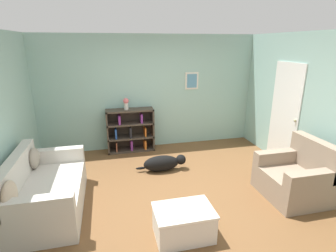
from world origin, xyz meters
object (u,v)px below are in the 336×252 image
Objects in this scene: bookshelf at (130,130)px; vase at (126,103)px; couch at (43,192)px; recliner_chair at (297,177)px; dog at (163,163)px; coffee_table at (184,222)px.

vase is at bearing -160.67° from bookshelf.
recliner_chair is at bearing -7.37° from couch.
bookshelf is 1.35m from dog.
bookshelf is 1.07× the size of dog.
couch is 6.61× the size of vase.
coffee_table is 3.21m from vase.
dog is at bearing -67.03° from bookshelf.
bookshelf is at bearing 133.34° from recliner_chair.
recliner_chair is (2.42, -2.56, -0.15)m from bookshelf.
dog is (0.51, -1.21, -0.32)m from bookshelf.
couch reaches higher than coffee_table.
coffee_table is 2.89× the size of vase.
couch is at bearing -125.70° from bookshelf.
recliner_chair is at bearing -35.42° from dog.
bookshelf is 1.42× the size of coffee_table.
recliner_chair is 3.79× the size of vase.
recliner_chair is 2.11m from coffee_table.
bookshelf is 3.10m from coffee_table.
recliner_chair reaches higher than couch.
recliner_chair is at bearing -46.66° from bookshelf.
couch is 2.54m from bookshelf.
bookshelf reaches higher than recliner_chair.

